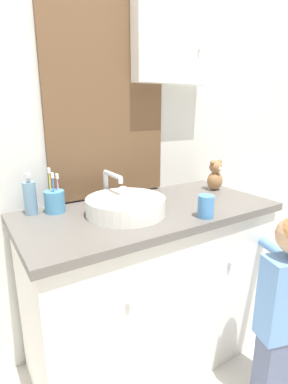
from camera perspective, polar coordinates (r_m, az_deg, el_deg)
The scene contains 8 objects.
wall_back at distance 1.60m, azimuth -4.76°, elevation 15.82°, with size 3.20×0.18×2.50m.
vanity_counter at distance 1.58m, azimuth 0.95°, elevation -17.40°, with size 1.20×0.58×0.83m.
sink_basin at distance 1.32m, azimuth -3.58°, elevation -2.45°, with size 0.35×0.40×0.17m.
toothbrush_holder at distance 1.39m, azimuth -16.65°, elevation -1.64°, with size 0.09×0.09×0.20m.
soap_dispenser at distance 1.39m, azimuth -20.87°, elevation -1.02°, with size 0.05×0.05×0.18m.
child_figure at distance 1.44m, azimuth 25.39°, elevation -18.15°, with size 0.31×0.41×0.90m.
teddy_bear at distance 1.74m, azimuth 13.41°, elevation 3.02°, with size 0.10×0.08×0.17m.
drinking_cup at distance 1.30m, azimuth 11.69°, elevation -2.70°, with size 0.07×0.07×0.10m, color #4789D1.
Camera 1 is at (-0.73, -0.79, 1.28)m, focal length 28.00 mm.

